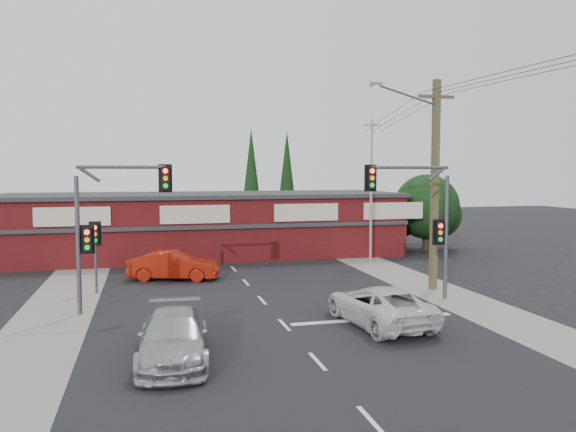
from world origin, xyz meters
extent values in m
plane|color=black|center=(0.00, 0.00, 0.00)|extent=(120.00, 120.00, 0.00)
cube|color=black|center=(0.00, 5.00, 0.01)|extent=(14.00, 70.00, 0.01)
cube|color=gray|center=(-8.50, 5.00, 0.01)|extent=(3.00, 70.00, 0.02)
cube|color=gray|center=(8.50, 5.00, 0.01)|extent=(3.00, 70.00, 0.02)
cube|color=silver|center=(3.50, -1.50, 0.01)|extent=(6.50, 0.35, 0.01)
imported|color=silver|center=(3.44, -2.23, 0.73)|extent=(2.92, 5.45, 1.45)
imported|color=#A3A6A9|center=(-4.16, -4.43, 0.72)|extent=(2.39, 5.11, 1.44)
imported|color=#941709|center=(-3.51, 8.51, 0.77)|extent=(4.93, 2.81, 1.54)
cube|color=silver|center=(0.00, -9.73, 0.01)|extent=(0.12, 1.60, 0.01)
cube|color=silver|center=(0.00, -5.60, 0.01)|extent=(0.12, 1.60, 0.01)
cube|color=silver|center=(0.00, -1.47, 0.01)|extent=(0.12, 1.60, 0.01)
cube|color=silver|center=(0.00, 2.66, 0.01)|extent=(0.12, 1.60, 0.01)
cube|color=silver|center=(0.00, 6.80, 0.01)|extent=(0.12, 1.60, 0.01)
cube|color=silver|center=(0.00, 10.93, 0.01)|extent=(0.12, 1.60, 0.01)
cube|color=silver|center=(0.00, 15.06, 0.01)|extent=(0.12, 1.60, 0.01)
cube|color=silver|center=(0.00, 19.19, 0.01)|extent=(0.12, 1.60, 0.01)
cube|color=silver|center=(0.00, 23.33, 0.01)|extent=(0.12, 1.60, 0.01)
cube|color=silver|center=(0.00, 27.46, 0.01)|extent=(0.12, 1.60, 0.01)
cube|color=#440D10|center=(-1.00, 17.00, 2.00)|extent=(26.00, 8.00, 4.00)
cube|color=#2D2D30|center=(-1.00, 17.00, 4.10)|extent=(26.40, 8.40, 0.25)
cube|color=beige|center=(-9.00, 12.95, 3.10)|extent=(4.20, 0.12, 1.10)
cube|color=beige|center=(-2.00, 12.95, 3.10)|extent=(4.20, 0.12, 1.10)
cube|color=beige|center=(5.00, 12.95, 3.10)|extent=(4.20, 0.12, 1.10)
cube|color=beige|center=(11.00, 12.95, 3.10)|extent=(4.20, 0.12, 1.10)
cube|color=#2D2D30|center=(-1.00, 12.90, 2.30)|extent=(26.00, 0.15, 0.25)
cylinder|color=#2D2116|center=(14.50, 15.00, 0.90)|extent=(0.50, 0.50, 1.80)
sphere|color=black|center=(14.50, 15.00, 3.20)|extent=(4.60, 4.60, 4.60)
sphere|color=black|center=(16.00, 16.00, 2.50)|extent=(3.40, 3.40, 3.40)
sphere|color=black|center=(13.20, 16.40, 2.30)|extent=(2.80, 2.80, 2.80)
cylinder|color=#2D2116|center=(3.50, 24.00, 1.00)|extent=(0.24, 0.24, 2.00)
cone|color=black|center=(3.50, 24.00, 5.50)|extent=(1.80, 1.80, 7.50)
cylinder|color=#2D2116|center=(7.00, 26.00, 1.00)|extent=(0.24, 0.24, 2.00)
cone|color=black|center=(7.00, 26.00, 5.50)|extent=(1.80, 1.80, 7.50)
cylinder|color=#47494C|center=(-7.50, 2.00, 2.75)|extent=(0.18, 0.18, 5.50)
cylinder|color=#47494C|center=(-5.80, 2.00, 5.85)|extent=(3.40, 0.14, 0.14)
cylinder|color=#47494C|center=(-6.99, 2.00, 5.55)|extent=(0.82, 0.14, 0.63)
cube|color=black|center=(-4.10, 2.00, 5.40)|extent=(0.32, 0.22, 0.95)
cube|color=black|center=(-4.10, 2.07, 5.40)|extent=(0.55, 0.04, 1.15)
cylinder|color=#FF0C07|center=(-4.10, 1.87, 5.70)|extent=(0.20, 0.06, 0.20)
cylinder|color=orange|center=(-4.10, 1.87, 5.40)|extent=(0.20, 0.06, 0.20)
cylinder|color=#0CE526|center=(-4.10, 1.87, 5.10)|extent=(0.20, 0.06, 0.20)
cube|color=black|center=(-7.15, 2.00, 3.00)|extent=(0.32, 0.22, 0.95)
cube|color=black|center=(-7.15, 2.07, 3.00)|extent=(0.55, 0.04, 1.15)
cylinder|color=#FF0C07|center=(-7.15, 1.87, 3.30)|extent=(0.20, 0.06, 0.20)
cylinder|color=orange|center=(-7.15, 1.87, 3.00)|extent=(0.20, 0.06, 0.20)
cylinder|color=#0CE526|center=(-7.15, 1.87, 2.70)|extent=(0.20, 0.06, 0.20)
cylinder|color=#47494C|center=(8.00, 1.00, 2.75)|extent=(0.18, 0.18, 5.50)
cylinder|color=#47494C|center=(6.20, 1.00, 5.85)|extent=(3.60, 0.14, 0.14)
cylinder|color=#47494C|center=(7.46, 1.00, 5.55)|extent=(0.82, 0.14, 0.63)
cube|color=black|center=(4.40, 1.00, 5.40)|extent=(0.32, 0.22, 0.95)
cube|color=black|center=(4.40, 1.07, 5.40)|extent=(0.55, 0.04, 1.15)
cylinder|color=#FF0C07|center=(4.40, 0.87, 5.70)|extent=(0.20, 0.06, 0.20)
cylinder|color=orange|center=(4.40, 0.87, 5.40)|extent=(0.20, 0.06, 0.20)
cylinder|color=#0CE526|center=(4.40, 0.87, 5.10)|extent=(0.20, 0.06, 0.20)
cube|color=black|center=(7.65, 1.00, 3.00)|extent=(0.32, 0.22, 0.95)
cube|color=black|center=(7.65, 1.07, 3.00)|extent=(0.55, 0.04, 1.15)
cylinder|color=#FF0C07|center=(7.65, 0.87, 3.30)|extent=(0.20, 0.06, 0.20)
cylinder|color=orange|center=(7.65, 0.87, 3.00)|extent=(0.20, 0.06, 0.20)
cylinder|color=#0CE526|center=(7.65, 0.87, 2.70)|extent=(0.20, 0.06, 0.20)
cylinder|color=#47494C|center=(-7.20, 6.00, 1.50)|extent=(0.12, 0.12, 3.00)
cube|color=black|center=(-7.20, 6.00, 2.80)|extent=(0.32, 0.22, 0.95)
cube|color=black|center=(-7.20, 6.07, 2.80)|extent=(0.55, 0.04, 1.15)
cylinder|color=#FF0C07|center=(-7.20, 5.87, 3.10)|extent=(0.20, 0.06, 0.20)
cylinder|color=orange|center=(-7.20, 5.87, 2.80)|extent=(0.20, 0.06, 0.20)
cylinder|color=#0CE526|center=(-7.20, 5.87, 2.50)|extent=(0.20, 0.06, 0.20)
cube|color=brown|center=(8.50, 3.00, 5.00)|extent=(0.30, 0.30, 10.00)
cube|color=brown|center=(8.50, 3.00, 9.20)|extent=(1.80, 0.14, 0.14)
cylinder|color=#47494C|center=(6.90, 2.85, 9.20)|extent=(3.23, 0.39, 0.89)
cube|color=slate|center=(5.30, 2.70, 9.60)|extent=(0.55, 0.25, 0.18)
cylinder|color=silver|center=(5.30, 2.70, 9.50)|extent=(0.28, 0.28, 0.05)
cylinder|color=gray|center=(9.00, 12.00, 4.50)|extent=(0.16, 0.16, 9.00)
cube|color=gray|center=(9.00, 12.00, 8.60)|extent=(1.20, 0.10, 0.10)
cylinder|color=black|center=(8.15, 7.50, 8.80)|extent=(0.73, 9.01, 1.22)
cylinder|color=black|center=(8.75, 7.50, 8.80)|extent=(0.52, 9.00, 1.22)
cylinder|color=black|center=(9.34, 7.50, 8.80)|extent=(0.31, 9.00, 1.22)
camera|label=1|loc=(-4.87, -21.23, 5.65)|focal=35.00mm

